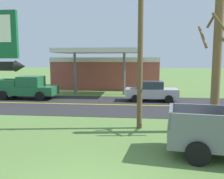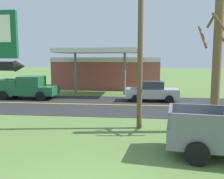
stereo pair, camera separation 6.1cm
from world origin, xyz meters
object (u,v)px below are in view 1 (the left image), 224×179
(car_silver_mid_lane, at_px, (151,91))
(bare_tree, at_px, (217,55))
(pickup_green_on_road, at_px, (27,88))
(gas_station, at_px, (107,71))
(utility_pole, at_px, (141,31))

(car_silver_mid_lane, bearing_deg, bare_tree, -72.90)
(pickup_green_on_road, bearing_deg, car_silver_mid_lane, 0.00)
(bare_tree, height_order, pickup_green_on_road, bare_tree)
(bare_tree, xyz_separation_m, gas_station, (-7.32, 17.19, -1.67))
(gas_station, height_order, car_silver_mid_lane, gas_station)
(utility_pole, xyz_separation_m, gas_station, (-3.80, 16.99, -2.80))
(bare_tree, distance_m, gas_station, 18.76)
(car_silver_mid_lane, bearing_deg, pickup_green_on_road, -180.00)
(utility_pole, distance_m, car_silver_mid_lane, 8.98)
(gas_station, height_order, pickup_green_on_road, gas_station)
(gas_station, xyz_separation_m, car_silver_mid_lane, (4.79, -8.97, -1.11))
(gas_station, bearing_deg, pickup_green_on_road, -122.84)
(utility_pole, distance_m, gas_station, 17.63)
(pickup_green_on_road, distance_m, car_silver_mid_lane, 10.58)
(bare_tree, height_order, gas_station, bare_tree)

